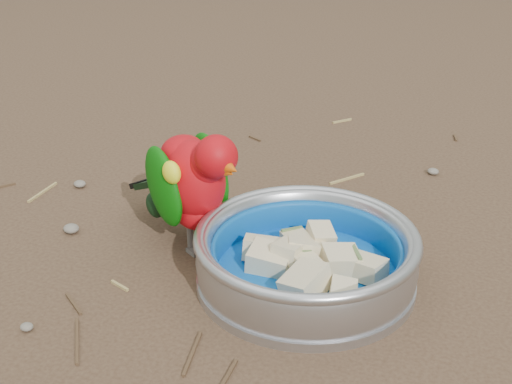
% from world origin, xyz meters
% --- Properties ---
extents(ground, '(60.00, 60.00, 0.00)m').
position_xyz_m(ground, '(0.00, 0.00, 0.00)').
color(ground, '#4A3525').
extents(food_bowl, '(0.23, 0.23, 0.02)m').
position_xyz_m(food_bowl, '(0.03, -0.05, 0.01)').
color(food_bowl, '#B2B2BA').
rests_on(food_bowl, ground).
extents(bowl_wall, '(0.23, 0.23, 0.04)m').
position_xyz_m(bowl_wall, '(0.03, -0.05, 0.04)').
color(bowl_wall, '#B2B2BA').
rests_on(bowl_wall, food_bowl).
extents(fruit_wedges, '(0.14, 0.14, 0.03)m').
position_xyz_m(fruit_wedges, '(0.03, -0.05, 0.03)').
color(fruit_wedges, beige).
rests_on(fruit_wedges, food_bowl).
extents(lory_parrot, '(0.20, 0.15, 0.14)m').
position_xyz_m(lory_parrot, '(-0.12, -0.03, 0.07)').
color(lory_parrot, '#B2080F').
rests_on(lory_parrot, ground).
extents(ground_debris, '(0.90, 0.80, 0.01)m').
position_xyz_m(ground_debris, '(0.00, 0.04, 0.00)').
color(ground_debris, '#A28C51').
rests_on(ground_debris, ground).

